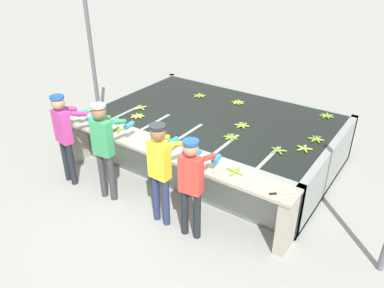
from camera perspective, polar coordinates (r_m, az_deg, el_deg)
ground_plane at (r=6.40m, az=-5.49°, el=-8.83°), size 80.00×80.00×0.00m
wash_tank at (r=7.48m, az=3.72°, el=1.27°), size 4.54×2.95×0.92m
work_ledge at (r=6.18m, az=-4.43°, el=-2.97°), size 4.54×0.45×0.92m
worker_0 at (r=6.76m, az=-18.80°, el=1.86°), size 0.47×0.74×1.66m
worker_1 at (r=6.12m, az=-13.24°, el=0.20°), size 0.46×0.74×1.71m
worker_2 at (r=5.45m, az=-4.76°, el=-3.19°), size 0.42×0.73×1.67m
worker_3 at (r=5.20m, az=-0.00°, el=-5.48°), size 0.47×0.73×1.59m
banana_bunch_floating_0 at (r=6.28m, az=16.70°, el=-0.64°), size 0.28×0.27×0.08m
banana_bunch_floating_1 at (r=6.63m, az=18.39°, el=0.71°), size 0.28×0.28×0.08m
banana_bunch_floating_2 at (r=8.13m, az=1.16°, el=7.37°), size 0.28×0.27×0.08m
banana_bunch_floating_3 at (r=7.22m, az=-8.32°, el=4.24°), size 0.28×0.27×0.08m
banana_bunch_floating_4 at (r=7.60m, az=19.83°, el=4.07°), size 0.28×0.28×0.08m
banana_bunch_floating_5 at (r=6.12m, az=13.04°, el=-0.94°), size 0.27×0.27×0.08m
banana_bunch_floating_6 at (r=7.59m, az=-7.79°, el=5.51°), size 0.27×0.27×0.08m
banana_bunch_floating_7 at (r=7.83m, az=7.02°, el=6.31°), size 0.28×0.28×0.08m
banana_bunch_floating_8 at (r=6.40m, az=5.97°, el=1.07°), size 0.28×0.28×0.08m
banana_bunch_floating_9 at (r=6.84m, az=7.61°, el=2.85°), size 0.28×0.28×0.08m
banana_bunch_ledge_0 at (r=6.74m, az=-11.19°, el=2.21°), size 0.23×0.23×0.08m
banana_bunch_ledge_1 at (r=6.11m, az=-5.54°, el=-0.29°), size 0.27×0.28×0.08m
banana_bunch_ledge_2 at (r=5.46m, az=6.56°, el=-4.15°), size 0.28×0.28×0.08m
knife_0 at (r=5.12m, az=12.97°, el=-7.32°), size 0.27×0.26×0.02m
support_post_left at (r=8.78m, az=-14.97°, el=12.59°), size 0.09×0.09×3.20m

